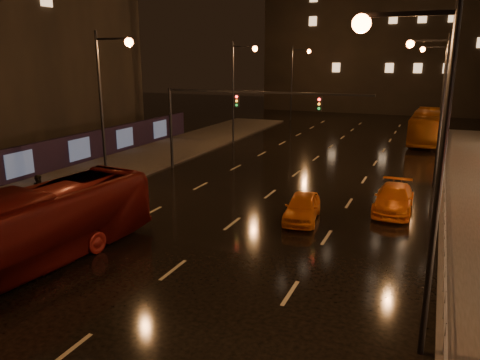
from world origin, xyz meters
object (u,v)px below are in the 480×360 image
object	(u,v)px
bus_curb	(427,126)
taxi_far	(394,199)
pedestrian_b	(40,191)
bus_red	(30,229)
taxi_near	(302,207)

from	to	relation	value
bus_curb	taxi_far	bearing A→B (deg)	-90.36
bus_curb	pedestrian_b	world-z (taller)	bus_curb
bus_red	taxi_near	bearing A→B (deg)	54.90
bus_red	pedestrian_b	xyz separation A→B (m)	(-5.52, 5.92, -0.55)
taxi_far	pedestrian_b	distance (m)	20.06
bus_red	bus_curb	xyz separation A→B (m)	(13.92, 38.40, -0.03)
bus_curb	pedestrian_b	xyz separation A→B (m)	(-19.44, -32.49, -0.52)
taxi_near	bus_red	bearing A→B (deg)	-138.45
taxi_near	taxi_far	world-z (taller)	taxi_far
taxi_far	pedestrian_b	bearing A→B (deg)	-158.32
bus_red	taxi_near	world-z (taller)	bus_red
pedestrian_b	taxi_far	bearing A→B (deg)	-69.98
pedestrian_b	bus_curb	bearing A→B (deg)	-33.16
taxi_near	pedestrian_b	world-z (taller)	pedestrian_b
pedestrian_b	taxi_near	bearing A→B (deg)	-76.22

